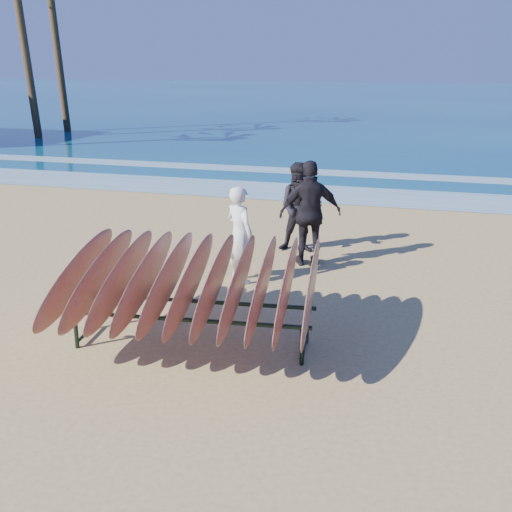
# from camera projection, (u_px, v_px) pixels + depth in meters

# --- Properties ---
(ground) EXTENTS (120.00, 120.00, 0.00)m
(ground) POSITION_uv_depth(u_px,v_px,m) (240.00, 340.00, 8.67)
(ground) COLOR tan
(ground) RESTS_ON ground
(ocean) EXTENTS (160.00, 160.00, 0.00)m
(ocean) POSITION_uv_depth(u_px,v_px,m) (420.00, 100.00, 59.15)
(ocean) COLOR navy
(ocean) RESTS_ON ground
(foam_near) EXTENTS (160.00, 160.00, 0.00)m
(foam_near) POSITION_uv_depth(u_px,v_px,m) (348.00, 195.00, 17.85)
(foam_near) COLOR white
(foam_near) RESTS_ON ground
(foam_far) EXTENTS (160.00, 160.00, 0.00)m
(foam_far) POSITION_uv_depth(u_px,v_px,m) (364.00, 174.00, 21.06)
(foam_far) COLOR white
(foam_far) RESTS_ON ground
(surfboard_rack) EXTENTS (3.45, 2.99, 1.42)m
(surfboard_rack) POSITION_uv_depth(u_px,v_px,m) (191.00, 282.00, 8.25)
(surfboard_rack) COLOR black
(surfboard_rack) RESTS_ON ground
(person_white) EXTENTS (0.72, 0.66, 1.65)m
(person_white) POSITION_uv_depth(u_px,v_px,m) (240.00, 235.00, 10.71)
(person_white) COLOR white
(person_white) RESTS_ON ground
(person_dark_a) EXTENTS (0.91, 0.74, 1.75)m
(person_dark_a) POSITION_uv_depth(u_px,v_px,m) (300.00, 208.00, 12.43)
(person_dark_a) COLOR black
(person_dark_a) RESTS_ON ground
(person_dark_b) EXTENTS (1.22, 0.85, 1.92)m
(person_dark_b) POSITION_uv_depth(u_px,v_px,m) (310.00, 213.00, 11.59)
(person_dark_b) COLOR black
(person_dark_b) RESTS_ON ground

